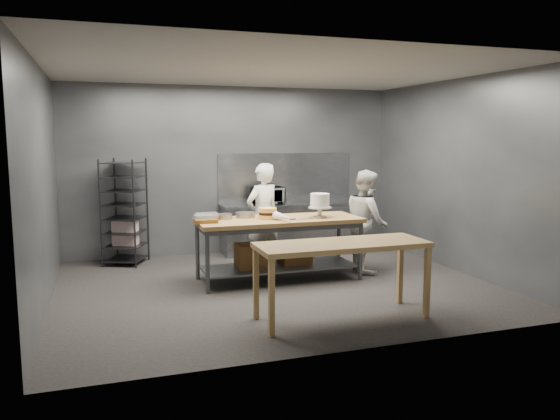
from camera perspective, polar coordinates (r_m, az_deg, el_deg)
name	(u,v)px	position (r m, az deg, el deg)	size (l,w,h in m)	color
ground	(276,286)	(7.84, -0.39, -7.90)	(6.00, 6.00, 0.00)	black
back_wall	(234,170)	(9.98, -4.86, 4.17)	(6.00, 0.04, 3.00)	#4C4F54
work_table	(276,242)	(8.03, -0.43, -3.33)	(2.40, 0.90, 0.92)	#8E5F38
near_counter	(342,250)	(6.33, 6.52, -4.15)	(2.00, 0.70, 0.90)	olive
back_counter	(291,227)	(10.08, 1.18, -1.77)	(2.60, 0.60, 0.90)	slate
splashback_panel	(286,177)	(10.25, 0.63, 3.45)	(2.60, 0.02, 0.90)	slate
speed_rack	(125,213)	(9.38, -15.93, -0.28)	(0.82, 0.84, 1.75)	black
chef_behind	(263,217)	(8.66, -1.81, -0.69)	(0.62, 0.41, 1.69)	white
chef_right	(367,221)	(8.67, 9.03, -1.10)	(0.78, 0.60, 1.60)	silver
microwave	(268,196)	(9.86, -1.26, 1.52)	(0.54, 0.37, 0.30)	black
frosted_cake_stand	(320,202)	(8.05, 4.19, 0.84)	(0.34, 0.34, 0.36)	#BCB097
layer_cake	(268,213)	(7.93, -1.31, -0.35)	(0.26, 0.26, 0.16)	#EEB84C
cake_pans	(225,216)	(7.98, -5.75, -0.64)	(0.93, 0.34, 0.07)	gray
piping_bag	(284,217)	(7.70, 0.38, -0.74)	(0.12, 0.12, 0.38)	white
offset_spatula	(298,219)	(7.87, 1.93, -0.96)	(0.36, 0.02, 0.02)	slate
pastry_clamshells	(206,218)	(7.71, -7.71, -0.82)	(0.36, 0.40, 0.11)	#8E5B1C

